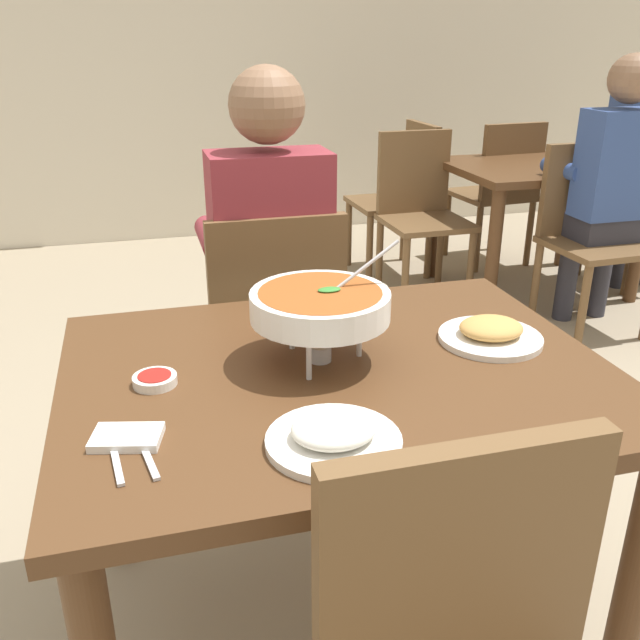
% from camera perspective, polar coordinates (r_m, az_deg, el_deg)
% --- Properties ---
extents(ground_plane, '(16.00, 16.00, 0.00)m').
position_cam_1_polar(ground_plane, '(1.91, 1.29, -23.70)').
color(ground_plane, gray).
extents(cafe_rear_partition, '(10.00, 0.10, 3.00)m').
position_cam_1_polar(cafe_rear_partition, '(5.06, -11.85, 23.61)').
color(cafe_rear_partition, beige).
rests_on(cafe_rear_partition, ground_plane).
extents(dining_table_main, '(1.16, 0.89, 0.72)m').
position_cam_1_polar(dining_table_main, '(1.53, 1.49, -7.60)').
color(dining_table_main, '#51331C').
rests_on(dining_table_main, ground_plane).
extents(chair_diner_main, '(0.44, 0.44, 0.90)m').
position_cam_1_polar(chair_diner_main, '(2.21, -3.96, -0.65)').
color(chair_diner_main, brown).
rests_on(chair_diner_main, ground_plane).
extents(diner_main, '(0.40, 0.45, 1.31)m').
position_cam_1_polar(diner_main, '(2.16, -4.30, 5.44)').
color(diner_main, '#2D2D38').
rests_on(diner_main, ground_plane).
extents(curry_bowl, '(0.33, 0.30, 0.26)m').
position_cam_1_polar(curry_bowl, '(1.45, 0.01, 1.19)').
color(curry_bowl, silver).
rests_on(curry_bowl, dining_table_main).
extents(rice_plate, '(0.24, 0.24, 0.06)m').
position_cam_1_polar(rice_plate, '(1.20, 1.15, -9.56)').
color(rice_plate, white).
rests_on(rice_plate, dining_table_main).
extents(appetizer_plate, '(0.24, 0.24, 0.06)m').
position_cam_1_polar(appetizer_plate, '(1.64, 14.03, -1.05)').
color(appetizer_plate, white).
rests_on(appetizer_plate, dining_table_main).
extents(sauce_dish, '(0.09, 0.09, 0.02)m').
position_cam_1_polar(sauce_dish, '(1.44, -13.60, -4.85)').
color(sauce_dish, white).
rests_on(sauce_dish, dining_table_main).
extents(napkin_folded, '(0.14, 0.11, 0.02)m').
position_cam_1_polar(napkin_folded, '(1.27, -15.79, -9.40)').
color(napkin_folded, white).
rests_on(napkin_folded, dining_table_main).
extents(fork_utensil, '(0.03, 0.17, 0.01)m').
position_cam_1_polar(fork_utensil, '(1.23, -16.70, -10.86)').
color(fork_utensil, silver).
rests_on(fork_utensil, dining_table_main).
extents(spoon_utensil, '(0.04, 0.17, 0.01)m').
position_cam_1_polar(spoon_utensil, '(1.22, -14.33, -10.64)').
color(spoon_utensil, silver).
rests_on(spoon_utensil, dining_table_main).
extents(dining_table_far, '(1.00, 0.80, 0.72)m').
position_cam_1_polar(dining_table_far, '(4.07, 17.80, 10.50)').
color(dining_table_far, '#51331C').
rests_on(dining_table_far, ground_plane).
extents(chair_bg_middle, '(0.46, 0.46, 0.90)m').
position_cam_1_polar(chair_bg_middle, '(3.64, 21.43, 7.25)').
color(chair_bg_middle, brown).
rests_on(chair_bg_middle, ground_plane).
extents(chair_bg_right, '(0.45, 0.45, 0.90)m').
position_cam_1_polar(chair_bg_right, '(3.87, 8.31, 9.43)').
color(chair_bg_right, brown).
rests_on(chair_bg_right, ground_plane).
extents(chair_bg_corner, '(0.45, 0.45, 0.90)m').
position_cam_1_polar(chair_bg_corner, '(4.25, 7.00, 10.71)').
color(chair_bg_corner, brown).
rests_on(chair_bg_corner, ground_plane).
extents(chair_bg_window, '(0.48, 0.48, 0.90)m').
position_cam_1_polar(chair_bg_window, '(4.48, 14.77, 10.75)').
color(chair_bg_window, brown).
rests_on(chair_bg_window, ground_plane).
extents(patron_bg_middle, '(0.40, 0.45, 1.31)m').
position_cam_1_polar(patron_bg_middle, '(3.62, 23.06, 10.80)').
color(patron_bg_middle, '#2D2D38').
rests_on(patron_bg_middle, ground_plane).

